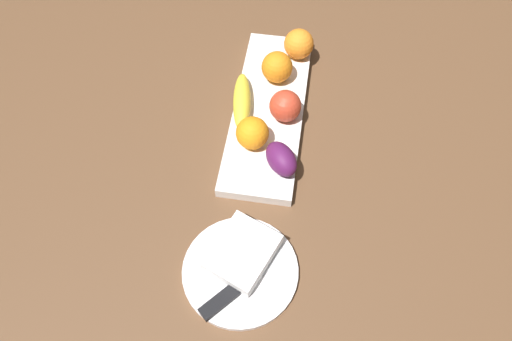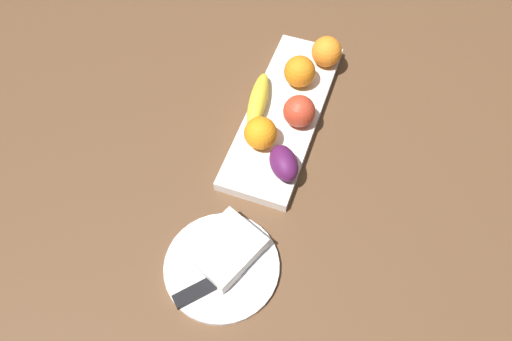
{
  "view_description": "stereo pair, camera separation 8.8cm",
  "coord_description": "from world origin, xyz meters",
  "px_view_note": "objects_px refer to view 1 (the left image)",
  "views": [
    {
      "loc": [
        -0.62,
        -0.04,
        0.8
      ],
      "look_at": [
        -0.15,
        0.04,
        0.05
      ],
      "focal_mm": 33.08,
      "sensor_mm": 36.0,
      "label": 1
    },
    {
      "loc": [
        -0.6,
        -0.12,
        0.8
      ],
      "look_at": [
        -0.15,
        0.04,
        0.05
      ],
      "focal_mm": 33.08,
      "sensor_mm": 36.0,
      "label": 2
    }
  ],
  "objects_px": {
    "orange_near_banana": "(252,133)",
    "banana": "(242,102)",
    "apple": "(284,106)",
    "knife": "(231,293)",
    "orange_near_apple": "(277,67)",
    "dinner_plate": "(240,271)",
    "grape_bunch": "(281,159)",
    "fruit_tray": "(269,110)",
    "folded_napkin": "(242,253)",
    "orange_center": "(299,44)"
  },
  "relations": [
    {
      "from": "banana",
      "to": "orange_near_apple",
      "type": "distance_m",
      "value": 0.11
    },
    {
      "from": "orange_center",
      "to": "folded_napkin",
      "type": "distance_m",
      "value": 0.5
    },
    {
      "from": "dinner_plate",
      "to": "grape_bunch",
      "type": "bearing_deg",
      "value": -11.37
    },
    {
      "from": "grape_bunch",
      "to": "folded_napkin",
      "type": "relative_size",
      "value": 0.67
    },
    {
      "from": "fruit_tray",
      "to": "grape_bunch",
      "type": "bearing_deg",
      "value": -163.37
    },
    {
      "from": "knife",
      "to": "banana",
      "type": "bearing_deg",
      "value": 48.61
    },
    {
      "from": "banana",
      "to": "grape_bunch",
      "type": "xyz_separation_m",
      "value": [
        -0.14,
        -0.1,
        0.01
      ]
    },
    {
      "from": "apple",
      "to": "orange_center",
      "type": "height_order",
      "value": "orange_center"
    },
    {
      "from": "apple",
      "to": "knife",
      "type": "bearing_deg",
      "value": 174.03
    },
    {
      "from": "folded_napkin",
      "to": "fruit_tray",
      "type": "bearing_deg",
      "value": 0.0
    },
    {
      "from": "folded_napkin",
      "to": "orange_near_banana",
      "type": "bearing_deg",
      "value": 4.82
    },
    {
      "from": "folded_napkin",
      "to": "orange_center",
      "type": "bearing_deg",
      "value": -5.05
    },
    {
      "from": "apple",
      "to": "knife",
      "type": "distance_m",
      "value": 0.39
    },
    {
      "from": "orange_near_banana",
      "to": "dinner_plate",
      "type": "distance_m",
      "value": 0.27
    },
    {
      "from": "dinner_plate",
      "to": "fruit_tray",
      "type": "bearing_deg",
      "value": 0.0
    },
    {
      "from": "banana",
      "to": "dinner_plate",
      "type": "bearing_deg",
      "value": 0.41
    },
    {
      "from": "grape_bunch",
      "to": "fruit_tray",
      "type": "bearing_deg",
      "value": 16.63
    },
    {
      "from": "orange_near_apple",
      "to": "dinner_plate",
      "type": "height_order",
      "value": "orange_near_apple"
    },
    {
      "from": "dinner_plate",
      "to": "knife",
      "type": "height_order",
      "value": "knife"
    },
    {
      "from": "folded_napkin",
      "to": "knife",
      "type": "xyz_separation_m",
      "value": [
        -0.07,
        0.01,
        -0.01
      ]
    },
    {
      "from": "banana",
      "to": "dinner_plate",
      "type": "xyz_separation_m",
      "value": [
        -0.35,
        -0.06,
        -0.04
      ]
    },
    {
      "from": "apple",
      "to": "dinner_plate",
      "type": "relative_size",
      "value": 0.32
    },
    {
      "from": "fruit_tray",
      "to": "orange_near_apple",
      "type": "height_order",
      "value": "orange_near_apple"
    },
    {
      "from": "orange_near_banana",
      "to": "dinner_plate",
      "type": "height_order",
      "value": "orange_near_banana"
    },
    {
      "from": "dinner_plate",
      "to": "knife",
      "type": "distance_m",
      "value": 0.05
    },
    {
      "from": "orange_near_banana",
      "to": "grape_bunch",
      "type": "relative_size",
      "value": 0.83
    },
    {
      "from": "grape_bunch",
      "to": "apple",
      "type": "bearing_deg",
      "value": 5.16
    },
    {
      "from": "knife",
      "to": "dinner_plate",
      "type": "bearing_deg",
      "value": 31.17
    },
    {
      "from": "orange_near_apple",
      "to": "apple",
      "type": "bearing_deg",
      "value": -165.46
    },
    {
      "from": "apple",
      "to": "grape_bunch",
      "type": "relative_size",
      "value": 0.83
    },
    {
      "from": "orange_near_apple",
      "to": "grape_bunch",
      "type": "height_order",
      "value": "orange_near_apple"
    },
    {
      "from": "orange_near_apple",
      "to": "knife",
      "type": "bearing_deg",
      "value": 178.44
    },
    {
      "from": "apple",
      "to": "banana",
      "type": "distance_m",
      "value": 0.09
    },
    {
      "from": "orange_near_apple",
      "to": "fruit_tray",
      "type": "bearing_deg",
      "value": 176.6
    },
    {
      "from": "fruit_tray",
      "to": "orange_center",
      "type": "bearing_deg",
      "value": -15.14
    },
    {
      "from": "knife",
      "to": "folded_napkin",
      "type": "bearing_deg",
      "value": 34.95
    },
    {
      "from": "banana",
      "to": "apple",
      "type": "bearing_deg",
      "value": 74.62
    },
    {
      "from": "fruit_tray",
      "to": "dinner_plate",
      "type": "xyz_separation_m",
      "value": [
        -0.36,
        0.0,
        -0.01
      ]
    },
    {
      "from": "grape_bunch",
      "to": "folded_napkin",
      "type": "distance_m",
      "value": 0.2
    },
    {
      "from": "banana",
      "to": "orange_near_apple",
      "type": "bearing_deg",
      "value": 138.15
    },
    {
      "from": "apple",
      "to": "knife",
      "type": "height_order",
      "value": "apple"
    },
    {
      "from": "orange_near_apple",
      "to": "knife",
      "type": "xyz_separation_m",
      "value": [
        -0.49,
        0.01,
        -0.04
      ]
    },
    {
      "from": "knife",
      "to": "apple",
      "type": "bearing_deg",
      "value": 35.73
    },
    {
      "from": "apple",
      "to": "grape_bunch",
      "type": "xyz_separation_m",
      "value": [
        -0.13,
        -0.01,
        -0.01
      ]
    },
    {
      "from": "banana",
      "to": "orange_center",
      "type": "bearing_deg",
      "value": 141.06
    },
    {
      "from": "fruit_tray",
      "to": "orange_near_banana",
      "type": "relative_size",
      "value": 6.65
    },
    {
      "from": "apple",
      "to": "orange_near_apple",
      "type": "relative_size",
      "value": 0.97
    },
    {
      "from": "fruit_tray",
      "to": "knife",
      "type": "xyz_separation_m",
      "value": [
        -0.41,
        0.01,
        0.0
      ]
    },
    {
      "from": "orange_near_banana",
      "to": "apple",
      "type": "bearing_deg",
      "value": -33.76
    },
    {
      "from": "orange_near_banana",
      "to": "banana",
      "type": "bearing_deg",
      "value": 22.32
    }
  ]
}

